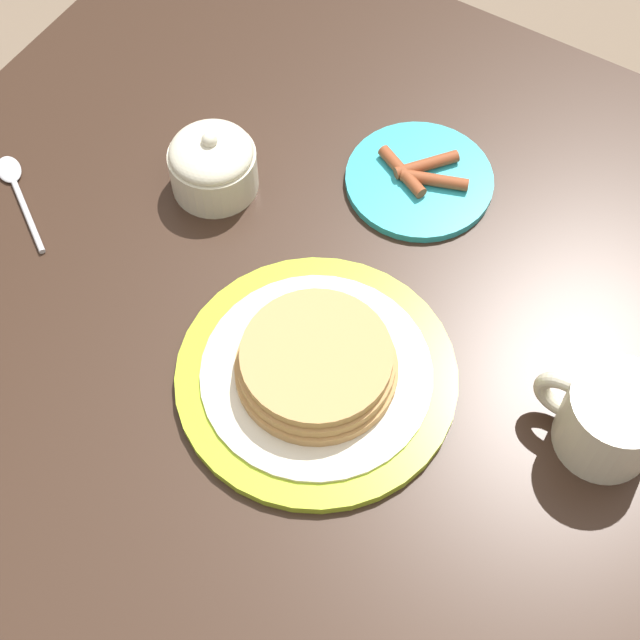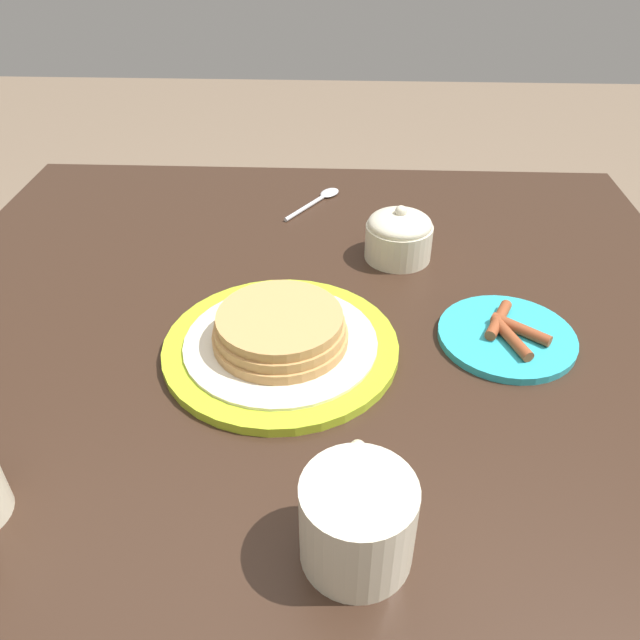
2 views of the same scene
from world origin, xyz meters
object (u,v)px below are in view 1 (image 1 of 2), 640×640
pancake_plate (316,370)px  sugar_bowl (213,163)px  side_plate_bacon (419,179)px  coffee_mug (609,418)px  spoon (16,186)px

pancake_plate → sugar_bowl: bearing=-33.7°
pancake_plate → side_plate_bacon: size_ratio=1.68×
side_plate_bacon → pancake_plate: bearing=96.9°
side_plate_bacon → coffee_mug: coffee_mug is taller
side_plate_bacon → coffee_mug: bearing=148.0°
side_plate_bacon → spoon: size_ratio=1.25×
coffee_mug → sugar_bowl: same height
pancake_plate → sugar_bowl: (0.23, -0.15, 0.02)m
side_plate_bacon → sugar_bowl: 0.23m
coffee_mug → sugar_bowl: 0.50m
pancake_plate → sugar_bowl: 0.27m
pancake_plate → side_plate_bacon: pancake_plate is taller
spoon → pancake_plate: bearing=175.8°
side_plate_bacon → coffee_mug: size_ratio=1.32×
pancake_plate → spoon: pancake_plate is taller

